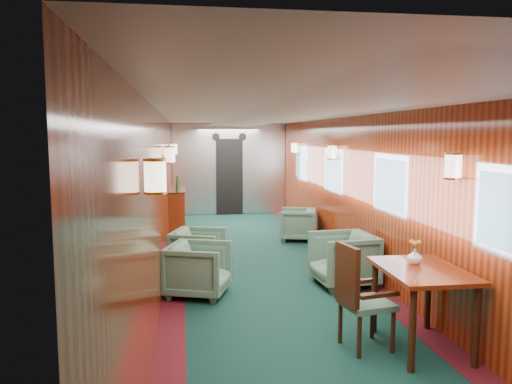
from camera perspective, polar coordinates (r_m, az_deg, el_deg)
room at (r=7.32m, az=1.11°, el=2.90°), size 12.00×12.10×2.40m
bulkhead at (r=13.21m, az=-3.08°, el=2.57°), size 2.98×0.17×2.39m
windows_right at (r=7.95m, az=11.45°, el=1.72°), size 0.02×8.60×0.80m
wall_sconces at (r=7.87m, az=0.44°, el=4.28°), size 2.97×7.97×0.25m
dining_table at (r=5.20m, az=18.46°, el=-9.66°), size 0.78×1.09×0.81m
side_chair at (r=5.05m, az=11.57°, el=-11.21°), size 0.54×0.56×1.05m
credenza at (r=10.55m, az=-8.99°, el=-2.29°), size 0.34×1.08×1.25m
flower_vase at (r=5.29m, az=17.68°, el=-7.03°), size 0.18×0.18×0.16m
armchair_left_near at (r=6.65m, az=-6.57°, el=-8.78°), size 0.96×0.95×0.70m
armchair_left_far at (r=7.68m, az=-6.62°, el=-6.76°), size 0.93×0.92×0.68m
armchair_right_near at (r=7.14m, az=9.95°, el=-7.57°), size 0.89×0.87×0.74m
armchair_right_far at (r=10.03m, az=4.75°, el=-3.70°), size 0.86×0.84×0.64m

